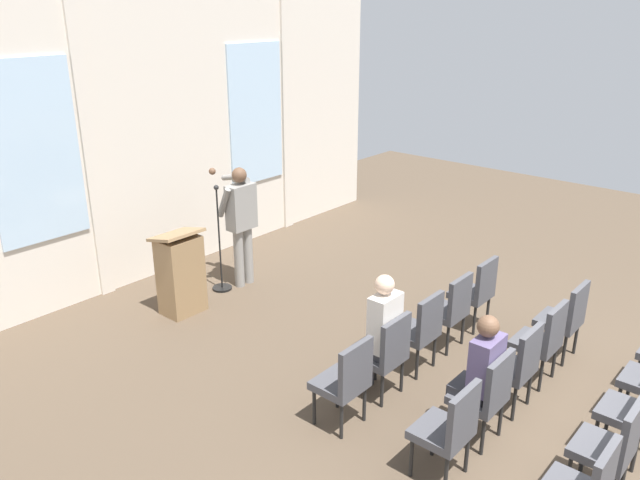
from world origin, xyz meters
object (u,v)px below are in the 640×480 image
chair_r1_c1 (486,392)px  chair_r1_c2 (517,363)px  chair_r0_c3 (450,307)px  chair_r2_c2 (637,407)px  chair_r2_c1 (613,444)px  speaker (241,218)px  audience_r0_c1 (380,329)px  mic_stand (221,267)px  chair_r0_c0 (346,378)px  audience_r1_c1 (480,371)px  chair_r1_c3 (543,338)px  chair_r0_c4 (477,289)px  chair_r0_c1 (386,351)px  chair_r1_c0 (450,426)px  chair_r0_c2 (420,327)px  chair_r1_c4 (566,316)px  lectern (181,273)px

chair_r1_c1 → chair_r1_c2: size_ratio=1.00×
chair_r0_c3 → chair_r2_c2: (-0.66, -2.23, 0.00)m
chair_r0_c3 → chair_r2_c1: bearing=-120.5°
speaker → audience_r0_c1: bearing=-107.3°
mic_stand → chair_r0_c0: (-1.30, -3.30, 0.20)m
chair_r0_c0 → chair_r1_c2: size_ratio=1.00×
audience_r1_c1 → chair_r1_c2: audience_r1_c1 is taller
chair_r0_c0 → audience_r1_c1: 1.24m
audience_r0_c1 → chair_r1_c3: bearing=-42.3°
audience_r0_c1 → chair_r1_c3: 1.79m
chair_r0_c3 → chair_r0_c4: same height
audience_r0_c1 → chair_r1_c2: 1.38m
audience_r1_c1 → chair_r0_c4: bearing=27.7°
chair_r0_c3 → chair_r2_c1: same height
chair_r0_c4 → chair_r2_c2: size_ratio=1.00×
chair_r0_c1 → chair_r0_c3: same height
chair_r0_c0 → chair_r1_c0: same height
mic_stand → chair_r2_c1: 5.57m
chair_r0_c2 → chair_r1_c3: size_ratio=1.00×
chair_r1_c4 → chair_r1_c3: bearing=180.0°
mic_stand → chair_r0_c2: mic_stand is taller
audience_r1_c1 → chair_r2_c2: size_ratio=1.38×
chair_r2_c2 → chair_r0_c4: bearing=59.5°
chair_r0_c2 → chair_r1_c0: bearing=-139.7°
mic_stand → chair_r0_c1: (-0.64, -3.30, 0.20)m
lectern → chair_r0_c1: bearing=-87.1°
speaker → chair_r1_c4: 4.46m
chair_r2_c2 → chair_r0_c1: bearing=106.4°
speaker → chair_r2_c2: speaker is taller
chair_r2_c1 → audience_r1_c1: bearing=90.0°
chair_r2_c1 → chair_r0_c4: bearing=48.6°
mic_stand → chair_r1_c4: bearing=-73.2°
lectern → chair_r0_c2: 3.26m
mic_stand → chair_r1_c4: size_ratio=1.65×
chair_r0_c1 → chair_r1_c1: 1.12m
chair_r0_c3 → chair_r1_c4: size_ratio=1.00×
chair_r1_c1 → audience_r1_c1: bearing=90.0°
chair_r0_c0 → chair_r2_c2: same height
lectern → chair_r0_c2: lectern is taller
chair_r0_c3 → chair_r1_c4: same height
audience_r0_c1 → audience_r1_c1: 1.11m
chair_r0_c1 → audience_r0_c1: bearing=90.0°
chair_r0_c3 → chair_r1_c0: bearing=-150.5°
audience_r0_c1 → chair_r1_c4: audience_r0_c1 is taller
chair_r1_c2 → chair_r1_c3: bearing=0.0°
chair_r1_c0 → chair_r1_c1: same height
audience_r1_c1 → chair_r0_c2: bearing=57.6°
audience_r0_c1 → chair_r0_c0: bearing=-173.2°
audience_r0_c1 → chair_r0_c3: bearing=-3.4°
chair_r0_c1 → chair_r0_c2: size_ratio=1.00×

